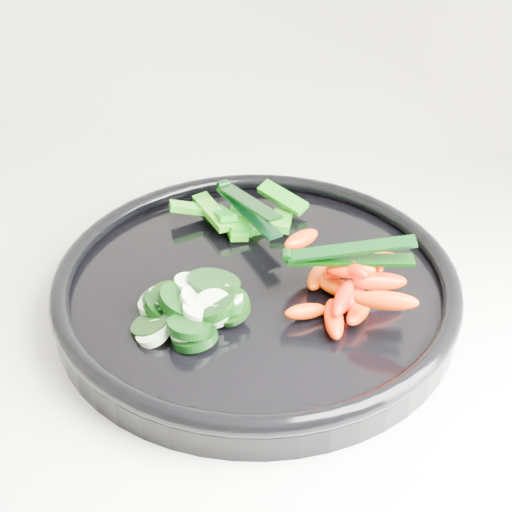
# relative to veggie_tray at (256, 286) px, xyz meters

# --- Properties ---
(veggie_tray) EXTENTS (0.44, 0.44, 0.04)m
(veggie_tray) POSITION_rel_veggie_tray_xyz_m (0.00, 0.00, 0.00)
(veggie_tray) COLOR black
(veggie_tray) RESTS_ON counter
(cucumber_pile) EXTENTS (0.11, 0.12, 0.04)m
(cucumber_pile) POSITION_rel_veggie_tray_xyz_m (-0.05, -0.05, 0.01)
(cucumber_pile) COLOR black
(cucumber_pile) RESTS_ON veggie_tray
(carrot_pile) EXTENTS (0.13, 0.14, 0.05)m
(carrot_pile) POSITION_rel_veggie_tray_xyz_m (0.08, -0.01, 0.02)
(carrot_pile) COLOR #FF3800
(carrot_pile) RESTS_ON veggie_tray
(pepper_pile) EXTENTS (0.14, 0.10, 0.04)m
(pepper_pile) POSITION_rel_veggie_tray_xyz_m (-0.03, 0.10, 0.01)
(pepper_pile) COLOR #0E6E0A
(pepper_pile) RESTS_ON veggie_tray
(tong_carrot) EXTENTS (0.11, 0.03, 0.02)m
(tong_carrot) POSITION_rel_veggie_tray_xyz_m (0.08, -0.01, 0.05)
(tong_carrot) COLOR black
(tong_carrot) RESTS_ON carrot_pile
(tong_pepper) EXTENTS (0.08, 0.10, 0.02)m
(tong_pepper) POSITION_rel_veggie_tray_xyz_m (-0.03, 0.09, 0.03)
(tong_pepper) COLOR black
(tong_pepper) RESTS_ON pepper_pile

